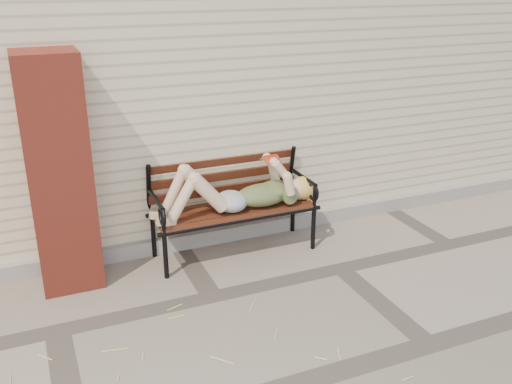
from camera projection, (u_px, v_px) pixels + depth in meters
name	position (u px, v px, depth m)	size (l,w,h in m)	color
ground	(341.00, 268.00, 5.26)	(80.00, 80.00, 0.00)	gray
house_wall	(225.00, 60.00, 7.29)	(8.00, 4.00, 3.00)	beige
foundation_strip	(294.00, 221.00, 6.06)	(8.00, 0.10, 0.15)	gray
brick_pillar	(59.00, 174.00, 4.70)	(0.50, 0.50, 2.00)	#9E3223
garden_bench	(230.00, 190.00, 5.43)	(1.68, 0.67, 1.09)	black
reading_woman	(236.00, 191.00, 5.31)	(1.58, 0.36, 0.50)	#092A40
straw_scatter	(156.00, 368.00, 3.93)	(3.00, 1.64, 0.01)	#D0C565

